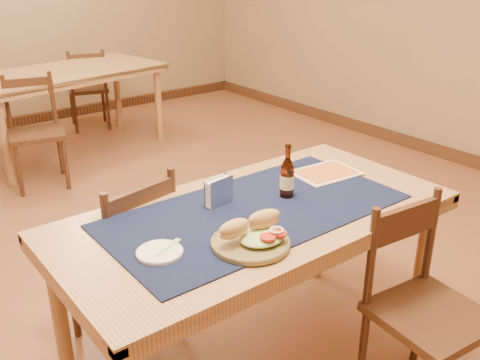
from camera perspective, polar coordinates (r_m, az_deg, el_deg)
room at (r=2.58m, az=-9.98°, el=16.27°), size 6.04×7.04×2.84m
main_table at (r=2.16m, az=1.64°, el=-5.29°), size 1.60×0.80×0.75m
placemat at (r=2.12m, az=1.66°, el=-3.26°), size 1.20×0.60×0.01m
baseboard at (r=3.05m, az=-8.23°, el=-9.80°), size 6.00×7.00×0.10m
back_table at (r=5.00m, az=-18.17°, el=10.15°), size 1.77×1.09×0.75m
chair_main_far at (r=2.46m, az=-12.06°, el=-7.99°), size 0.46×0.46×0.86m
chair_main_near at (r=2.23m, az=18.98°, el=-12.57°), size 0.43×0.43×0.84m
chair_back_near at (r=4.40m, az=-20.98°, el=5.03°), size 0.47×0.47×0.85m
chair_back_far at (r=5.72m, az=-15.91°, el=9.47°), size 0.47×0.47×0.82m
sandwich_plate at (r=1.86m, az=1.39°, el=-6.11°), size 0.28×0.28×0.11m
side_plate at (r=1.84m, az=-8.57°, el=-7.59°), size 0.16×0.16×0.01m
fork at (r=1.86m, az=-7.49°, el=-6.96°), size 0.12×0.06×0.00m
beer_bottle at (r=2.21m, az=5.05°, el=0.26°), size 0.06×0.06×0.23m
napkin_holder at (r=2.14m, az=-2.28°, el=-1.26°), size 0.13×0.06×0.11m
menu_card at (r=2.49m, az=9.13°, el=0.79°), size 0.31×0.24×0.01m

